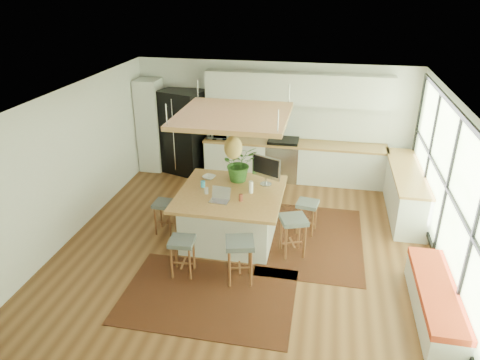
% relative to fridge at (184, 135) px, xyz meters
% --- Properties ---
extents(floor, '(7.00, 7.00, 0.00)m').
position_rel_fridge_xyz_m(floor, '(2.12, -3.20, -0.93)').
color(floor, '#5A3319').
rests_on(floor, ground).
extents(ceiling, '(7.00, 7.00, 0.00)m').
position_rel_fridge_xyz_m(ceiling, '(2.12, -3.20, 1.78)').
color(ceiling, white).
rests_on(ceiling, ground).
extents(wall_back, '(6.50, 0.00, 6.50)m').
position_rel_fridge_xyz_m(wall_back, '(2.12, 0.30, 0.42)').
color(wall_back, silver).
rests_on(wall_back, ground).
extents(wall_front, '(6.50, 0.00, 6.50)m').
position_rel_fridge_xyz_m(wall_front, '(2.12, -6.70, 0.42)').
color(wall_front, silver).
rests_on(wall_front, ground).
extents(wall_left, '(0.00, 7.00, 7.00)m').
position_rel_fridge_xyz_m(wall_left, '(-1.13, -3.20, 0.42)').
color(wall_left, silver).
rests_on(wall_left, ground).
extents(wall_right, '(0.00, 7.00, 7.00)m').
position_rel_fridge_xyz_m(wall_right, '(5.37, -3.20, 0.42)').
color(wall_right, silver).
rests_on(wall_right, ground).
extents(window_wall, '(0.10, 6.20, 2.60)m').
position_rel_fridge_xyz_m(window_wall, '(5.34, -3.20, 0.47)').
color(window_wall, black).
rests_on(window_wall, wall_right).
extents(pantry, '(0.55, 0.60, 2.25)m').
position_rel_fridge_xyz_m(pantry, '(-0.83, -0.02, 0.20)').
color(pantry, silver).
rests_on(pantry, floor).
extents(back_counter_base, '(4.20, 0.60, 0.88)m').
position_rel_fridge_xyz_m(back_counter_base, '(2.67, -0.02, -0.49)').
color(back_counter_base, silver).
rests_on(back_counter_base, floor).
extents(back_counter_top, '(4.24, 0.64, 0.05)m').
position_rel_fridge_xyz_m(back_counter_top, '(2.67, -0.02, -0.03)').
color(back_counter_top, '#9F6C38').
rests_on(back_counter_top, back_counter_base).
extents(backsplash, '(4.20, 0.02, 0.80)m').
position_rel_fridge_xyz_m(backsplash, '(2.67, 0.28, 0.43)').
color(backsplash, white).
rests_on(backsplash, wall_back).
extents(upper_cabinets, '(4.20, 0.34, 0.70)m').
position_rel_fridge_xyz_m(upper_cabinets, '(2.67, 0.12, 1.22)').
color(upper_cabinets, silver).
rests_on(upper_cabinets, wall_back).
extents(range, '(0.76, 0.62, 1.00)m').
position_rel_fridge_xyz_m(range, '(2.42, -0.02, -0.43)').
color(range, '#A5A5AA').
rests_on(range, floor).
extents(right_counter_base, '(0.60, 2.50, 0.88)m').
position_rel_fridge_xyz_m(right_counter_base, '(5.05, -1.20, -0.49)').
color(right_counter_base, silver).
rests_on(right_counter_base, floor).
extents(right_counter_top, '(0.64, 2.54, 0.05)m').
position_rel_fridge_xyz_m(right_counter_top, '(5.05, -1.20, -0.03)').
color(right_counter_top, '#9F6C38').
rests_on(right_counter_top, right_counter_base).
extents(window_bench, '(0.52, 2.00, 0.50)m').
position_rel_fridge_xyz_m(window_bench, '(5.07, -4.40, -0.68)').
color(window_bench, silver).
rests_on(window_bench, floor).
extents(ceiling_panel, '(1.86, 1.86, 0.80)m').
position_rel_fridge_xyz_m(ceiling_panel, '(1.82, -2.80, 1.12)').
color(ceiling_panel, '#9F6C38').
rests_on(ceiling_panel, ceiling).
extents(rug_near, '(2.60, 1.80, 0.01)m').
position_rel_fridge_xyz_m(rug_near, '(1.80, -4.61, -0.92)').
color(rug_near, black).
rests_on(rug_near, floor).
extents(rug_right, '(1.80, 2.60, 0.01)m').
position_rel_fridge_xyz_m(rug_right, '(3.28, -2.68, -0.92)').
color(rug_right, black).
rests_on(rug_right, floor).
extents(fridge, '(1.20, 1.07, 2.02)m').
position_rel_fridge_xyz_m(fridge, '(0.00, 0.00, 0.00)').
color(fridge, black).
rests_on(fridge, floor).
extents(island, '(1.85, 1.85, 0.93)m').
position_rel_fridge_xyz_m(island, '(1.78, -2.88, -0.46)').
color(island, '#9F6C38').
rests_on(island, floor).
extents(stool_near_left, '(0.42, 0.42, 0.66)m').
position_rel_fridge_xyz_m(stool_near_left, '(1.26, -4.14, -0.57)').
color(stool_near_left, '#474E4E').
rests_on(stool_near_left, floor).
extents(stool_near_right, '(0.53, 0.53, 0.74)m').
position_rel_fridge_xyz_m(stool_near_right, '(2.20, -4.13, -0.57)').
color(stool_near_right, '#474E4E').
rests_on(stool_near_right, floor).
extents(stool_right_front, '(0.55, 0.55, 0.73)m').
position_rel_fridge_xyz_m(stool_right_front, '(2.95, -3.22, -0.57)').
color(stool_right_front, '#474E4E').
rests_on(stool_right_front, floor).
extents(stool_right_back, '(0.43, 0.43, 0.64)m').
position_rel_fridge_xyz_m(stool_right_back, '(3.14, -2.42, -0.57)').
color(stool_right_back, '#474E4E').
rests_on(stool_right_back, floor).
extents(stool_left_side, '(0.39, 0.39, 0.63)m').
position_rel_fridge_xyz_m(stool_left_side, '(0.53, -2.93, -0.57)').
color(stool_left_side, '#474E4E').
rests_on(stool_left_side, floor).
extents(laptop, '(0.36, 0.38, 0.25)m').
position_rel_fridge_xyz_m(laptop, '(1.67, -3.27, 0.12)').
color(laptop, '#A5A5AA').
rests_on(laptop, island).
extents(monitor, '(0.64, 0.46, 0.56)m').
position_rel_fridge_xyz_m(monitor, '(2.35, -2.43, 0.26)').
color(monitor, '#A5A5AA').
rests_on(monitor, island).
extents(microwave, '(0.57, 0.35, 0.37)m').
position_rel_fridge_xyz_m(microwave, '(0.87, -0.02, 0.19)').
color(microwave, '#A5A5AA').
rests_on(microwave, back_counter_top).
extents(island_plant, '(0.89, 0.92, 0.55)m').
position_rel_fridge_xyz_m(island_plant, '(1.83, -2.34, 0.28)').
color(island_plant, '#1E4C19').
rests_on(island_plant, island).
extents(island_bowl, '(0.30, 0.30, 0.06)m').
position_rel_fridge_xyz_m(island_bowl, '(1.25, -2.38, 0.03)').
color(island_bowl, white).
rests_on(island_bowl, island).
extents(island_bottle_0, '(0.07, 0.07, 0.19)m').
position_rel_fridge_xyz_m(island_bottle_0, '(1.23, -2.78, 0.10)').
color(island_bottle_0, '#35A2D7').
rests_on(island_bottle_0, island).
extents(island_bottle_1, '(0.07, 0.07, 0.19)m').
position_rel_fridge_xyz_m(island_bottle_1, '(1.38, -3.03, 0.10)').
color(island_bottle_1, silver).
rests_on(island_bottle_1, island).
extents(island_bottle_2, '(0.07, 0.07, 0.19)m').
position_rel_fridge_xyz_m(island_bottle_2, '(2.03, -3.18, 0.10)').
color(island_bottle_2, brown).
rests_on(island_bottle_2, island).
extents(island_bottle_3, '(0.07, 0.07, 0.19)m').
position_rel_fridge_xyz_m(island_bottle_3, '(2.13, -2.83, 0.10)').
color(island_bottle_3, white).
rests_on(island_bottle_3, island).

